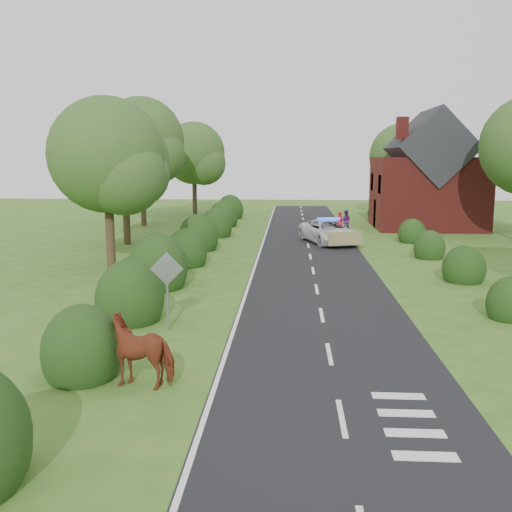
# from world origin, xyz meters

# --- Properties ---
(ground) EXTENTS (120.00, 120.00, 0.00)m
(ground) POSITION_xyz_m (0.00, 0.00, 0.00)
(ground) COLOR #34631D
(road) EXTENTS (6.00, 70.00, 0.02)m
(road) POSITION_xyz_m (0.00, 15.00, 0.01)
(road) COLOR black
(road) RESTS_ON ground
(road_markings) EXTENTS (4.96, 70.00, 0.01)m
(road_markings) POSITION_xyz_m (-1.60, 12.93, 0.03)
(road_markings) COLOR white
(road_markings) RESTS_ON road
(hedgerow_left) EXTENTS (2.75, 50.41, 3.00)m
(hedgerow_left) POSITION_xyz_m (-6.51, 11.69, 0.75)
(hedgerow_left) COLOR black
(hedgerow_left) RESTS_ON ground
(hedgerow_right) EXTENTS (2.10, 45.78, 2.10)m
(hedgerow_right) POSITION_xyz_m (6.60, 11.21, 0.55)
(hedgerow_right) COLOR black
(hedgerow_right) RESTS_ON ground
(tree_left_a) EXTENTS (5.74, 5.60, 8.38)m
(tree_left_a) POSITION_xyz_m (-9.75, 11.86, 5.34)
(tree_left_a) COLOR #332316
(tree_left_a) RESTS_ON ground
(tree_left_b) EXTENTS (5.74, 5.60, 8.07)m
(tree_left_b) POSITION_xyz_m (-11.25, 19.86, 5.04)
(tree_left_b) COLOR #332316
(tree_left_b) RESTS_ON ground
(tree_left_c) EXTENTS (6.97, 6.80, 10.22)m
(tree_left_c) POSITION_xyz_m (-12.70, 29.83, 6.53)
(tree_left_c) COLOR #332316
(tree_left_c) RESTS_ON ground
(tree_left_d) EXTENTS (6.15, 6.00, 8.89)m
(tree_left_d) POSITION_xyz_m (-10.23, 39.85, 5.64)
(tree_left_d) COLOR #332316
(tree_left_d) RESTS_ON ground
(tree_right_c) EXTENTS (6.15, 6.00, 8.58)m
(tree_right_c) POSITION_xyz_m (9.27, 37.85, 5.34)
(tree_right_c) COLOR #332316
(tree_right_c) RESTS_ON ground
(road_sign) EXTENTS (1.06, 0.08, 2.53)m
(road_sign) POSITION_xyz_m (-5.00, 2.00, 1.65)
(road_sign) COLOR gray
(road_sign) RESTS_ON ground
(house) EXTENTS (8.00, 7.40, 9.17)m
(house) POSITION_xyz_m (9.49, 30.00, 3.79)
(house) COLOR maroon
(house) RESTS_ON ground
(cow) EXTENTS (2.13, 1.27, 1.44)m
(cow) POSITION_xyz_m (-4.67, -2.30, 0.72)
(cow) COLOR maroon
(cow) RESTS_ON ground
(police_van) EXTENTS (4.07, 5.93, 1.65)m
(police_van) POSITION_xyz_m (1.32, 21.27, 0.75)
(police_van) COLOR silver
(police_van) RESTS_ON ground
(pedestrian_red) EXTENTS (0.68, 0.57, 1.58)m
(pedestrian_red) POSITION_xyz_m (2.44, 26.27, 0.79)
(pedestrian_red) COLOR #AF0E27
(pedestrian_red) RESTS_ON ground
(pedestrian_purple) EXTENTS (0.85, 0.69, 1.62)m
(pedestrian_purple) POSITION_xyz_m (2.98, 27.25, 0.81)
(pedestrian_purple) COLOR #491B67
(pedestrian_purple) RESTS_ON ground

